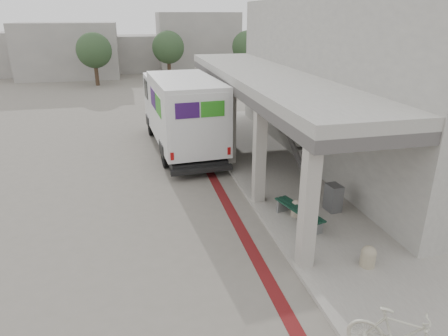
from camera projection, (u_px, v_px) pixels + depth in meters
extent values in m
plane|color=#6A645A|center=(203.00, 215.00, 13.38)|extent=(120.00, 120.00, 0.00)
cube|color=#5C1213|center=(219.00, 189.00, 15.40)|extent=(0.35, 40.00, 0.01)
cube|color=gray|center=(313.00, 202.00, 14.20)|extent=(4.40, 28.00, 0.12)
cube|color=gray|center=(345.00, 82.00, 17.76)|extent=(4.30, 17.00, 7.00)
cube|color=#4B4846|center=(265.00, 85.00, 16.97)|extent=(3.40, 16.90, 0.35)
cube|color=gray|center=(266.00, 76.00, 16.84)|extent=(3.40, 16.90, 0.35)
cube|color=gray|center=(68.00, 51.00, 41.57)|extent=(10.00, 6.00, 5.50)
cube|color=gray|center=(136.00, 53.00, 46.96)|extent=(8.00, 6.00, 4.00)
cube|color=gray|center=(198.00, 42.00, 46.17)|extent=(9.00, 6.00, 6.50)
cube|color=gray|center=(14.00, 54.00, 43.21)|extent=(7.00, 5.00, 4.50)
cylinder|color=#38281C|center=(96.00, 72.00, 37.32)|extent=(0.36, 0.36, 2.40)
sphere|color=#293F25|center=(94.00, 50.00, 36.60)|extent=(3.20, 3.20, 3.20)
cylinder|color=#38281C|center=(169.00, 68.00, 40.62)|extent=(0.36, 0.36, 2.40)
sphere|color=#293F25|center=(168.00, 47.00, 39.90)|extent=(3.20, 3.20, 3.20)
cylinder|color=#38281C|center=(247.00, 67.00, 41.40)|extent=(0.36, 0.36, 2.40)
sphere|color=#293F25|center=(248.00, 47.00, 40.68)|extent=(3.20, 3.20, 3.20)
cube|color=black|center=(183.00, 140.00, 19.79)|extent=(2.84, 7.97, 0.34)
cube|color=silver|center=(185.00, 110.00, 18.27)|extent=(3.05, 5.98, 2.91)
cube|color=silver|center=(171.00, 98.00, 21.78)|extent=(2.82, 2.29, 2.58)
cube|color=silver|center=(169.00, 111.00, 23.17)|extent=(2.50, 0.82, 0.90)
cube|color=black|center=(168.00, 84.00, 22.36)|extent=(2.49, 0.70, 1.18)
cube|color=black|center=(202.00, 170.00, 16.21)|extent=(2.59, 0.44, 0.20)
cube|color=#301150|center=(153.00, 98.00, 18.42)|extent=(0.12, 1.57, 0.84)
cube|color=#29821C|center=(158.00, 105.00, 16.92)|extent=(0.12, 1.57, 0.84)
cube|color=#301150|center=(187.00, 111.00, 15.26)|extent=(0.95, 0.09, 0.62)
cube|color=#29821C|center=(213.00, 109.00, 15.53)|extent=(0.95, 0.09, 0.62)
cylinder|color=black|center=(151.00, 126.00, 22.06)|extent=(0.38, 1.03, 1.01)
cylinder|color=black|center=(193.00, 123.00, 22.69)|extent=(0.38, 1.03, 1.01)
cylinder|color=black|center=(166.00, 156.00, 17.46)|extent=(0.38, 1.03, 1.01)
cylinder|color=black|center=(218.00, 151.00, 18.09)|extent=(0.38, 1.03, 1.01)
cube|color=slate|center=(316.00, 228.00, 11.92)|extent=(0.44, 0.20, 0.43)
cube|color=slate|center=(283.00, 206.00, 13.32)|extent=(0.44, 0.20, 0.43)
cube|color=#103022|center=(295.00, 211.00, 12.46)|extent=(0.65, 2.01, 0.05)
cube|color=#103022|center=(299.00, 209.00, 12.53)|extent=(0.65, 2.01, 0.05)
cube|color=#103022|center=(303.00, 208.00, 12.60)|extent=(0.65, 2.01, 0.05)
cylinder|color=gray|center=(368.00, 259.00, 10.43)|extent=(0.39, 0.39, 0.39)
sphere|color=gray|center=(369.00, 253.00, 10.36)|extent=(0.39, 0.39, 0.39)
cylinder|color=gray|center=(296.00, 210.00, 13.05)|extent=(0.37, 0.37, 0.37)
sphere|color=gray|center=(297.00, 205.00, 12.98)|extent=(0.37, 0.37, 0.37)
cube|color=slate|center=(333.00, 198.00, 13.32)|extent=(0.46, 0.59, 0.92)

